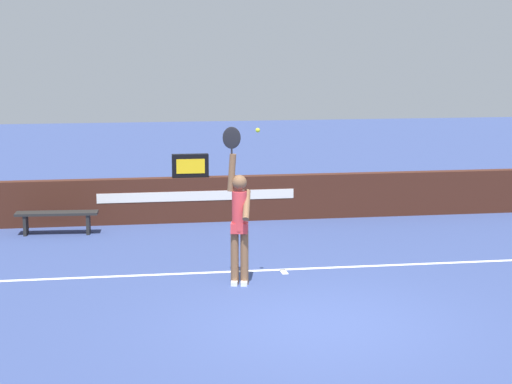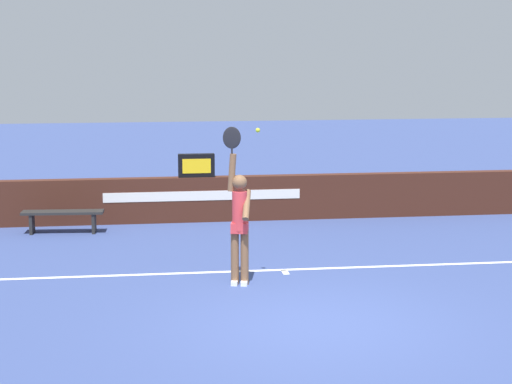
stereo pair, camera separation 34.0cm
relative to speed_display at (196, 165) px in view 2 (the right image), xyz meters
The scene contains 7 objects.
ground_plane 7.27m from the speed_display, 80.57° to the right, with size 60.00×60.00×0.00m, color navy.
court_lines 7.19m from the speed_display, 80.48° to the right, with size 12.37×5.74×0.00m.
back_wall 1.37m from the speed_display, ahead, with size 16.59×0.27×0.95m.
speed_display is the anchor object (origin of this frame).
tennis_player 4.99m from the speed_display, 86.09° to the right, with size 0.45×0.45×2.49m.
tennis_ball 5.26m from the speed_display, 83.03° to the right, with size 0.07×0.07×0.07m.
courtside_bench_near 2.96m from the speed_display, 163.45° to the right, with size 1.62×0.46×0.45m.
Camera 2 is at (-2.36, -11.42, 3.82)m, focal length 62.59 mm.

